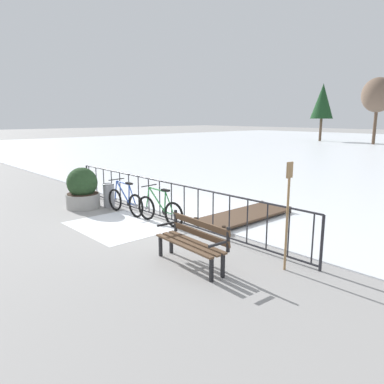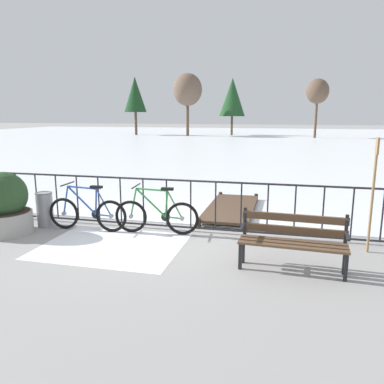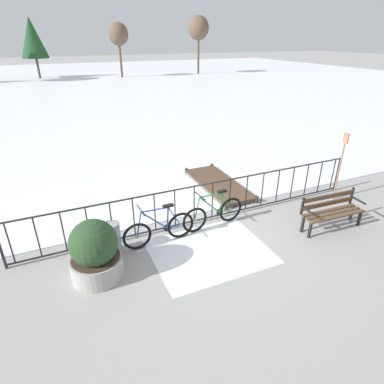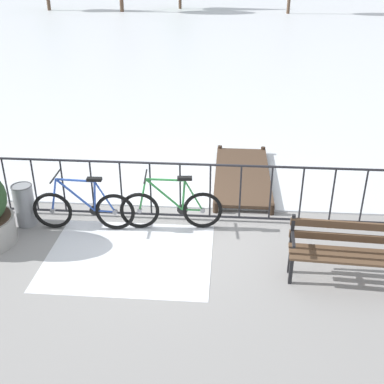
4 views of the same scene
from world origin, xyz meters
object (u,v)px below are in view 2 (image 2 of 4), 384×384
bicycle_second (157,216)px  bicycle_near_railing (87,213)px  park_bench (293,237)px  planter_with_shrub (4,205)px  trash_bin (45,209)px  oar_upright (373,188)px

bicycle_second → bicycle_near_railing: bearing=-174.5°
bicycle_near_railing → park_bench: (4.05, -1.06, 0.14)m
bicycle_second → planter_with_shrub: bearing=-166.6°
bicycle_near_railing → park_bench: 4.19m
bicycle_second → planter_with_shrub: planter_with_shrub is taller
bicycle_near_railing → planter_with_shrub: bearing=-159.3°
planter_with_shrub → bicycle_second: bearing=13.4°
bicycle_near_railing → trash_bin: bearing=176.0°
oar_upright → bicycle_near_railing: bearing=-179.8°
park_bench → trash_bin: (-5.09, 1.13, -0.14)m
park_bench → planter_with_shrub: planter_with_shrub is taller
park_bench → planter_with_shrub: size_ratio=1.30×
bicycle_near_railing → bicycle_second: same height
bicycle_second → planter_with_shrub: size_ratio=1.37×
planter_with_shrub → trash_bin: bearing=54.6°
park_bench → oar_upright: bearing=39.7°
trash_bin → oar_upright: bearing=-0.5°
bicycle_near_railing → planter_with_shrub: 1.61m
park_bench → trash_bin: size_ratio=2.22×
bicycle_second → park_bench: bearing=-24.6°
planter_with_shrub → oar_upright: 6.88m
bicycle_second → trash_bin: 2.49m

